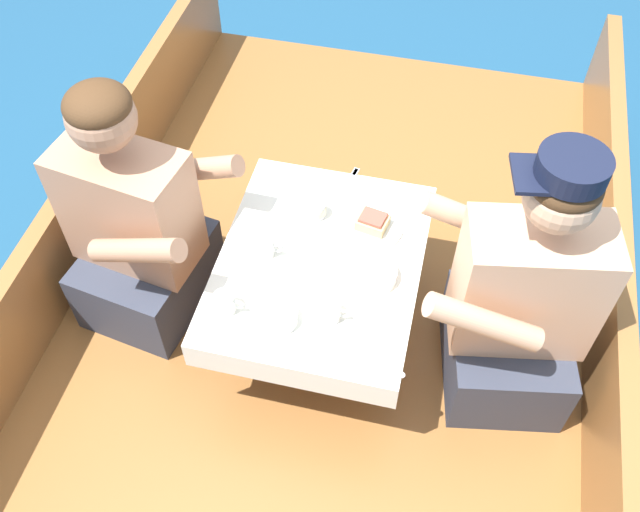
% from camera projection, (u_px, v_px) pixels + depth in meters
% --- Properties ---
extents(ground_plane, '(60.00, 60.00, 0.00)m').
position_uv_depth(ground_plane, '(325.00, 356.00, 2.82)').
color(ground_plane, navy).
extents(boat_deck, '(1.92, 3.10, 0.33)m').
position_uv_depth(boat_deck, '(325.00, 333.00, 2.70)').
color(boat_deck, brown).
rests_on(boat_deck, ground_plane).
extents(gunwale_port, '(0.06, 3.10, 0.37)m').
position_uv_depth(gunwale_port, '(74.00, 230.00, 2.56)').
color(gunwale_port, '#936033').
rests_on(gunwale_port, boat_deck).
extents(gunwale_starboard, '(0.06, 3.10, 0.37)m').
position_uv_depth(gunwale_starboard, '(608.00, 331.00, 2.29)').
color(gunwale_starboard, '#936033').
rests_on(gunwale_starboard, boat_deck).
extents(cockpit_table, '(0.63, 0.79, 0.39)m').
position_uv_depth(cockpit_table, '(320.00, 268.00, 2.25)').
color(cockpit_table, '#B2B2B7').
rests_on(cockpit_table, boat_deck).
extents(person_port, '(0.57, 0.51, 0.94)m').
position_uv_depth(person_port, '(137.00, 229.00, 2.31)').
color(person_port, '#333847').
rests_on(person_port, boat_deck).
extents(person_starboard, '(0.57, 0.52, 0.98)m').
position_uv_depth(person_starboard, '(519.00, 305.00, 2.11)').
color(person_starboard, '#333847').
rests_on(person_starboard, boat_deck).
extents(plate_sandwich, '(0.20, 0.20, 0.01)m').
position_uv_depth(plate_sandwich, '(372.00, 227.00, 2.29)').
color(plate_sandwich, silver).
rests_on(plate_sandwich, cockpit_table).
extents(plate_bread, '(0.17, 0.17, 0.01)m').
position_uv_depth(plate_bread, '(315.00, 248.00, 2.24)').
color(plate_bread, silver).
rests_on(plate_bread, cockpit_table).
extents(sandwich, '(0.11, 0.10, 0.05)m').
position_uv_depth(sandwich, '(373.00, 222.00, 2.27)').
color(sandwich, tan).
rests_on(sandwich, plate_sandwich).
extents(bowl_port_near, '(0.11, 0.11, 0.04)m').
position_uv_depth(bowl_port_near, '(278.00, 316.00, 2.06)').
color(bowl_port_near, silver).
rests_on(bowl_port_near, cockpit_table).
extents(bowl_starboard_near, '(0.14, 0.14, 0.04)m').
position_uv_depth(bowl_starboard_near, '(373.00, 273.00, 2.15)').
color(bowl_starboard_near, silver).
rests_on(bowl_starboard_near, cockpit_table).
extents(coffee_cup_port, '(0.09, 0.06, 0.07)m').
position_uv_depth(coffee_cup_port, '(225.00, 302.00, 2.07)').
color(coffee_cup_port, silver).
rests_on(coffee_cup_port, cockpit_table).
extents(coffee_cup_starboard, '(0.10, 0.07, 0.06)m').
position_uv_depth(coffee_cup_starboard, '(328.00, 311.00, 2.06)').
color(coffee_cup_starboard, silver).
rests_on(coffee_cup_starboard, cockpit_table).
extents(coffee_cup_center, '(0.09, 0.06, 0.07)m').
position_uv_depth(coffee_cup_center, '(265.00, 246.00, 2.21)').
color(coffee_cup_center, silver).
rests_on(coffee_cup_center, cockpit_table).
extents(tin_can, '(0.07, 0.07, 0.05)m').
position_uv_depth(tin_can, '(316.00, 209.00, 2.31)').
color(tin_can, silver).
rests_on(tin_can, cockpit_table).
extents(utensil_spoon_center, '(0.17, 0.07, 0.01)m').
position_uv_depth(utensil_spoon_center, '(261.00, 343.00, 2.02)').
color(utensil_spoon_center, silver).
rests_on(utensil_spoon_center, cockpit_table).
extents(utensil_fork_port, '(0.05, 0.17, 0.00)m').
position_uv_depth(utensil_fork_port, '(350.00, 182.00, 2.43)').
color(utensil_fork_port, silver).
rests_on(utensil_fork_port, cockpit_table).
extents(utensil_spoon_port, '(0.17, 0.04, 0.01)m').
position_uv_depth(utensil_spoon_port, '(384.00, 373.00, 1.96)').
color(utensil_spoon_port, silver).
rests_on(utensil_spoon_port, cockpit_table).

